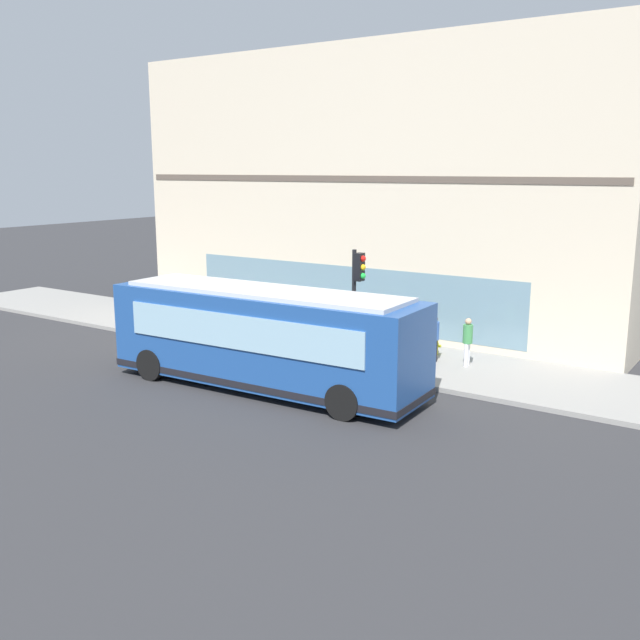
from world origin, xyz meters
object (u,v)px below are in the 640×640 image
pedestrian_walking_along_curb (198,296)px  newspaper_vending_box (160,319)px  fire_hydrant (435,344)px  pedestrian_near_hydrant (215,298)px  pedestrian_by_light_pole (434,336)px  pedestrian_near_building_entrance (468,339)px  traffic_light_near_corner (357,286)px  city_bus_nearside (264,339)px

pedestrian_walking_along_curb → newspaper_vending_box: pedestrian_walking_along_curb is taller
fire_hydrant → pedestrian_walking_along_curb: size_ratio=0.48×
fire_hydrant → pedestrian_near_hydrant: 10.32m
pedestrian_by_light_pole → newspaper_vending_box: pedestrian_by_light_pole is taller
pedestrian_near_building_entrance → newspaper_vending_box: (-1.86, 12.41, -0.47)m
fire_hydrant → pedestrian_near_building_entrance: size_ratio=0.46×
pedestrian_walking_along_curb → pedestrian_by_light_pole: bearing=-96.4°
fire_hydrant → newspaper_vending_box: newspaper_vending_box is taller
pedestrian_walking_along_curb → traffic_light_near_corner: bearing=-107.8°
pedestrian_near_hydrant → pedestrian_walking_along_curb: 1.42m
city_bus_nearside → pedestrian_near_building_entrance: bearing=-39.2°
city_bus_nearside → fire_hydrant: 6.79m
city_bus_nearside → pedestrian_walking_along_curb: size_ratio=6.53×
pedestrian_by_light_pole → pedestrian_near_hydrant: 10.74m
city_bus_nearside → pedestrian_walking_along_curb: city_bus_nearside is taller
traffic_light_near_corner → city_bus_nearside: bearing=157.8°
pedestrian_near_building_entrance → pedestrian_near_hydrant: bearing=86.0°
traffic_light_near_corner → pedestrian_near_building_entrance: traffic_light_near_corner is taller
traffic_light_near_corner → newspaper_vending_box: bearing=88.8°
pedestrian_near_hydrant → pedestrian_walking_along_curb: pedestrian_near_hydrant is taller
pedestrian_by_light_pole → pedestrian_near_building_entrance: (0.13, -1.14, 0.01)m
city_bus_nearside → pedestrian_near_building_entrance: size_ratio=6.26×
fire_hydrant → pedestrian_near_building_entrance: (-0.82, -1.53, 0.56)m
city_bus_nearside → pedestrian_near_building_entrance: city_bus_nearside is taller
city_bus_nearside → pedestrian_near_hydrant: city_bus_nearside is taller
pedestrian_near_hydrant → pedestrian_walking_along_curb: bearing=74.3°
pedestrian_by_light_pole → newspaper_vending_box: bearing=98.7°
pedestrian_by_light_pole → newspaper_vending_box: size_ratio=1.78×
pedestrian_by_light_pole → city_bus_nearside: bearing=148.3°
pedestrian_near_hydrant → pedestrian_walking_along_curb: size_ratio=1.08×
fire_hydrant → pedestrian_near_hydrant: (0.01, 10.31, 0.60)m
fire_hydrant → pedestrian_by_light_pole: (-0.95, -0.39, 0.55)m
city_bus_nearside → newspaper_vending_box: 8.84m
fire_hydrant → pedestrian_walking_along_curb: pedestrian_walking_along_curb is taller
pedestrian_by_light_pole → pedestrian_near_building_entrance: pedestrian_near_building_entrance is taller
pedestrian_near_building_entrance → city_bus_nearside: bearing=140.8°
city_bus_nearside → traffic_light_near_corner: 3.70m
pedestrian_near_hydrant → newspaper_vending_box: pedestrian_near_hydrant is taller
pedestrian_by_light_pole → traffic_light_near_corner: bearing=136.1°
pedestrian_by_light_pole → newspaper_vending_box: (-1.73, 11.27, -0.46)m
city_bus_nearside → pedestrian_by_light_pole: city_bus_nearside is taller
city_bus_nearside → pedestrian_near_hydrant: bearing=50.9°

